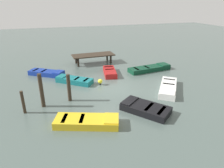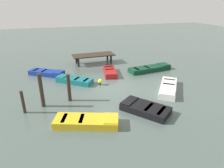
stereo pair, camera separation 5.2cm
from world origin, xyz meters
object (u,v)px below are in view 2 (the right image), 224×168
Objects in this scene: dock_segment at (93,56)px; mooring_piling_mid_right at (41,91)px; rowboat_dark_green at (150,68)px; marker_buoy at (100,81)px; rowboat_black at (145,108)px; rowboat_blue at (47,73)px; rowboat_red at (110,72)px; mooring_piling_mid_left at (23,102)px; rowboat_yellow at (87,121)px; mooring_piling_near_right at (69,88)px; rowboat_teal at (74,80)px; rowboat_white at (168,88)px.

dock_segment is 9.57m from mooring_piling_mid_right.
mooring_piling_mid_right is (-5.08, -8.10, 0.26)m from dock_segment.
rowboat_dark_green is 8.81× the size of marker_buoy.
mooring_piling_mid_right is (-5.75, 2.52, 0.87)m from rowboat_black.
rowboat_red is at bearing 18.83° from rowboat_blue.
mooring_piling_mid_left is at bearing -163.56° from rowboat_dark_green.
rowboat_yellow is (-7.40, -6.94, 0.00)m from rowboat_dark_green.
marker_buoy is at bearing 87.81° from rowboat_yellow.
mooring_piling_near_right is at bearing -142.96° from marker_buoy.
rowboat_dark_green and rowboat_blue have the same top height.
mooring_piling_near_right reaches higher than mooring_piling_mid_left.
mooring_piling_near_right is at bearing 119.74° from rowboat_yellow.
rowboat_teal is (-3.37, 5.84, -0.00)m from rowboat_black.
dock_segment reaches higher than rowboat_teal.
rowboat_teal is at bearing -8.29° from rowboat_black.
rowboat_yellow and rowboat_blue have the same top height.
mooring_piling_near_right is (-7.94, -3.84, 0.70)m from rowboat_dark_green.
marker_buoy reaches higher than rowboat_teal.
rowboat_yellow is 1.94× the size of mooring_piling_near_right.
mooring_piling_mid_right reaches higher than dock_segment.
dock_segment is at bearing 54.37° from mooring_piling_mid_left.
marker_buoy reaches higher than rowboat_blue.
rowboat_black and rowboat_blue have the same top height.
mooring_piling_mid_right reaches higher than mooring_piling_near_right.
rowboat_dark_green is 1.95× the size of mooring_piling_mid_right.
rowboat_teal is at bearing -16.31° from rowboat_blue.
marker_buoy is at bearing -171.20° from rowboat_teal.
rowboat_teal is at bearing -121.29° from dock_segment.
mooring_piling_mid_left is (-1.37, -6.30, 0.48)m from rowboat_blue.
rowboat_white is 7.13m from mooring_piling_near_right.
rowboat_black is (0.66, -10.63, -0.61)m from dock_segment.
mooring_piling_mid_left is at bearing -53.04° from rowboat_white.
rowboat_dark_green is (0.86, 4.44, -0.00)m from rowboat_white.
rowboat_red is at bearing 45.10° from mooring_piling_near_right.
rowboat_red is (0.62, -3.77, -0.61)m from dock_segment.
mooring_piling_mid_left is at bearing -43.60° from rowboat_red.
rowboat_yellow is at bearing 126.98° from rowboat_teal.
dock_segment is 2.02× the size of mooring_piling_mid_right.
mooring_piling_near_right is (-7.07, 0.60, 0.70)m from rowboat_white.
mooring_piling_mid_left reaches higher than rowboat_black.
rowboat_red is (-3.90, 0.21, 0.00)m from rowboat_dark_green.
rowboat_dark_green is 1.19× the size of rowboat_yellow.
rowboat_dark_green and rowboat_yellow have the same top height.
rowboat_white is (3.65, -8.42, -0.61)m from dock_segment.
rowboat_red is at bearing -82.49° from dock_segment.
mooring_piling_near_right reaches higher than rowboat_black.
marker_buoy is at bearing -83.60° from rowboat_white.
mooring_piling_mid_left reaches higher than dock_segment.
rowboat_teal is 0.82× the size of rowboat_yellow.
rowboat_white is 8.78m from mooring_piling_mid_right.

